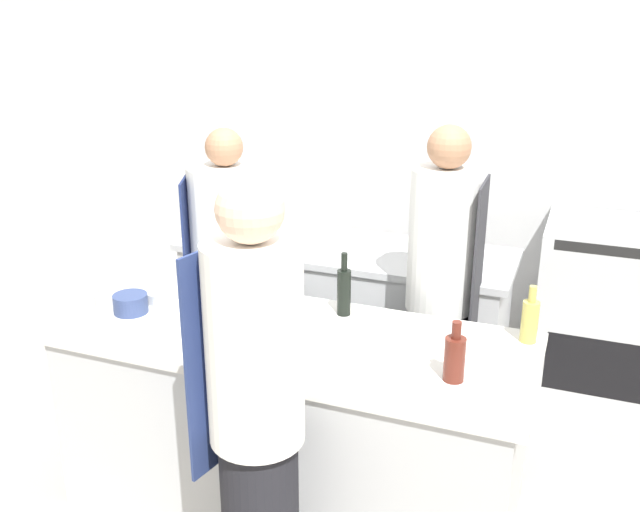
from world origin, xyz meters
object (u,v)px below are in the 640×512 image
(oven_range, at_px, (613,309))
(bottle_sauce, at_px, (105,313))
(chef_at_pass_far, at_px, (230,284))
(bottle_cooking_oil, at_px, (215,287))
(bottle_wine, at_px, (455,357))
(bowl_mixing_large, at_px, (188,316))
(bowl_prep_small, at_px, (167,293))
(chef_at_stove, at_px, (441,294))
(bottle_olive_oil, at_px, (530,320))
(bowl_ceramic_blue, at_px, (131,303))
(cup, at_px, (229,308))
(chef_at_prep_near, at_px, (256,417))
(bottle_vinegar, at_px, (344,290))

(oven_range, bearing_deg, bottle_sauce, -136.44)
(chef_at_pass_far, height_order, bottle_cooking_oil, chef_at_pass_far)
(oven_range, relative_size, bottle_wine, 4.19)
(bowl_mixing_large, bearing_deg, bowl_prep_small, 138.77)
(bottle_sauce, bearing_deg, chef_at_stove, 39.79)
(oven_range, xyz_separation_m, bottle_sauce, (-2.13, -2.02, 0.48))
(bottle_olive_oil, height_order, bottle_wine, bottle_olive_oil)
(bowl_mixing_large, bearing_deg, chef_at_pass_far, 101.29)
(chef_at_pass_far, relative_size, bottle_olive_oil, 6.54)
(bowl_ceramic_blue, bearing_deg, bottle_olive_oil, 11.67)
(bowl_ceramic_blue, bearing_deg, bottle_wine, -2.98)
(bowl_ceramic_blue, bearing_deg, cup, 13.79)
(chef_at_prep_near, relative_size, bottle_vinegar, 5.82)
(bottle_olive_oil, bearing_deg, chef_at_prep_near, -130.74)
(bowl_mixing_large, xyz_separation_m, bowl_prep_small, (-0.26, 0.23, -0.01))
(chef_at_prep_near, xyz_separation_m, bottle_olive_oil, (0.83, 0.96, 0.10))
(chef_at_pass_far, xyz_separation_m, cup, (0.27, -0.49, 0.11))
(bottle_olive_oil, xyz_separation_m, bottle_sauce, (-1.73, -0.61, 0.00))
(oven_range, bearing_deg, chef_at_pass_far, -149.34)
(bowl_mixing_large, relative_size, cup, 2.27)
(chef_at_stove, bearing_deg, bowl_mixing_large, -51.60)
(chef_at_prep_near, xyz_separation_m, chef_at_stove, (0.36, 1.40, -0.03))
(oven_range, bearing_deg, cup, -135.73)
(bowl_prep_small, bearing_deg, cup, -13.97)
(oven_range, height_order, bottle_sauce, bottle_sauce)
(chef_at_pass_far, height_order, bottle_wine, chef_at_pass_far)
(bottle_olive_oil, distance_m, bottle_cooking_oil, 1.43)
(oven_range, xyz_separation_m, chef_at_stove, (-0.87, -0.97, 0.35))
(chef_at_prep_near, height_order, bottle_wine, chef_at_prep_near)
(chef_at_stove, xyz_separation_m, bottle_olive_oil, (0.47, -0.44, 0.12))
(bottle_wine, distance_m, bottle_cooking_oil, 1.20)
(bottle_sauce, relative_size, bowl_prep_small, 1.08)
(bottle_olive_oil, bearing_deg, chef_at_pass_far, 171.33)
(chef_at_stove, xyz_separation_m, bottle_wine, (0.24, -0.89, 0.12))
(chef_at_pass_far, distance_m, bowl_mixing_large, 0.64)
(bowl_mixing_large, xyz_separation_m, bowl_ceramic_blue, (-0.32, 0.01, 0.00))
(bottle_olive_oil, bearing_deg, bowl_prep_small, -174.89)
(bottle_vinegar, bearing_deg, chef_at_pass_far, 160.48)
(chef_at_pass_far, bearing_deg, bowl_prep_small, 138.43)
(chef_at_pass_far, bearing_deg, bottle_wine, -139.73)
(oven_range, relative_size, chef_at_stove, 0.60)
(bowl_mixing_large, bearing_deg, bottle_sauce, -140.28)
(bottle_olive_oil, xyz_separation_m, cup, (-1.32, -0.25, -0.05))
(chef_at_stove, relative_size, cup, 17.07)
(bottle_vinegar, relative_size, bottle_wine, 1.23)
(cup, bearing_deg, bottle_vinegar, 25.61)
(chef_at_prep_near, height_order, bottle_cooking_oil, chef_at_prep_near)
(bottle_wine, height_order, bowl_prep_small, bottle_wine)
(bottle_sauce, bearing_deg, bowl_ceramic_blue, 100.33)
(bowl_ceramic_blue, bearing_deg, chef_at_prep_near, -32.21)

